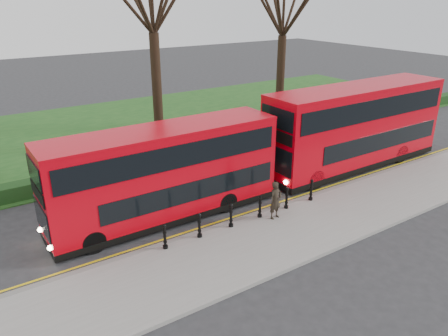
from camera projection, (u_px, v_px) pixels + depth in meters
ground at (218, 216)px, 19.66m from camera, size 120.00×120.00×0.00m
pavement at (258, 244)px, 17.32m from camera, size 60.00×4.00×0.15m
kerb at (230, 223)px, 18.86m from camera, size 60.00×0.25×0.16m
grass_verge at (104, 133)px, 31.25m from camera, size 60.00×18.00×0.06m
hedge at (153, 162)px, 24.77m from camera, size 60.00×0.90×0.80m
yellow_line_outer at (226, 222)px, 19.12m from camera, size 60.00×0.10×0.01m
yellow_line_inner at (224, 220)px, 19.27m from camera, size 60.00×0.10×0.01m
tree_right at (284, 4)px, 30.34m from camera, size 7.58×7.58×11.84m
bollard_row at (246, 211)px, 18.67m from camera, size 7.83×0.15×1.00m
bus_lead at (165, 174)px, 18.78m from camera, size 10.35×2.38×4.12m
bus_rear at (356, 127)px, 24.49m from camera, size 11.64×2.67×4.63m
pedestrian at (276, 200)px, 18.87m from camera, size 0.67×0.49×1.70m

